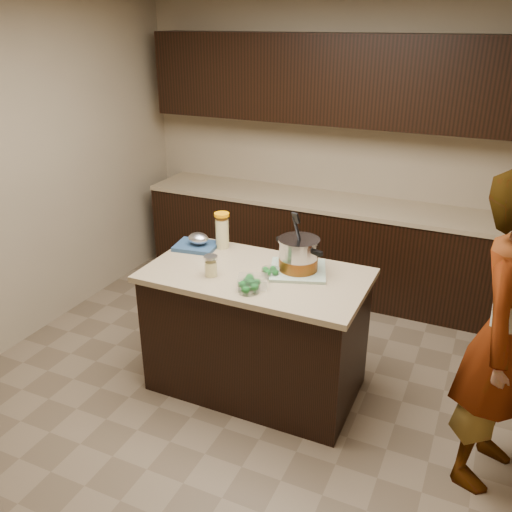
{
  "coord_description": "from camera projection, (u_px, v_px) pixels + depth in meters",
  "views": [
    {
      "loc": [
        1.34,
        -2.92,
        2.43
      ],
      "look_at": [
        0.0,
        0.0,
        1.02
      ],
      "focal_mm": 38.0,
      "sensor_mm": 36.0,
      "label": 1
    }
  ],
  "objects": [
    {
      "name": "room_shell",
      "position": [
        256.0,
        150.0,
        3.23
      ],
      "size": [
        4.04,
        4.04,
        2.72
      ],
      "color": "tan",
      "rests_on": "ground"
    },
    {
      "name": "island",
      "position": [
        256.0,
        331.0,
        3.74
      ],
      "size": [
        1.46,
        0.81,
        0.9
      ],
      "color": "black",
      "rests_on": "ground"
    },
    {
      "name": "lemonade_pitcher",
      "position": [
        222.0,
        232.0,
        3.91
      ],
      "size": [
        0.14,
        0.14,
        0.26
      ],
      "rotation": [
        0.0,
        0.0,
        0.32
      ],
      "color": "#DDCE87",
      "rests_on": "island"
    },
    {
      "name": "back_cabinets",
      "position": [
        334.0,
        195.0,
        4.99
      ],
      "size": [
        3.6,
        0.63,
        2.33
      ],
      "color": "black",
      "rests_on": "ground"
    },
    {
      "name": "blue_tray",
      "position": [
        197.0,
        243.0,
        3.93
      ],
      "size": [
        0.32,
        0.27,
        0.11
      ],
      "rotation": [
        0.0,
        0.0,
        0.14
      ],
      "color": "navy",
      "rests_on": "island"
    },
    {
      "name": "mason_jar",
      "position": [
        211.0,
        266.0,
        3.49
      ],
      "size": [
        0.09,
        0.09,
        0.15
      ],
      "rotation": [
        0.0,
        0.0,
        0.05
      ],
      "color": "#DDCE87",
      "rests_on": "island"
    },
    {
      "name": "dish_towel",
      "position": [
        298.0,
        270.0,
        3.57
      ],
      "size": [
        0.46,
        0.46,
        0.02
      ],
      "primitive_type": "cube",
      "rotation": [
        0.0,
        0.0,
        0.33
      ],
      "color": "#5C8862",
      "rests_on": "island"
    },
    {
      "name": "broccoli_tub_rect",
      "position": [
        253.0,
        282.0,
        3.37
      ],
      "size": [
        0.22,
        0.19,
        0.07
      ],
      "rotation": [
        0.0,
        0.0,
        0.37
      ],
      "color": "silver",
      "rests_on": "island"
    },
    {
      "name": "broccoli_tub_right",
      "position": [
        248.0,
        288.0,
        3.3
      ],
      "size": [
        0.16,
        0.16,
        0.06
      ],
      "rotation": [
        0.0,
        0.0,
        -0.25
      ],
      "color": "silver",
      "rests_on": "island"
    },
    {
      "name": "broccoli_tub_left",
      "position": [
        270.0,
        273.0,
        3.5
      ],
      "size": [
        0.15,
        0.15,
        0.06
      ],
      "rotation": [
        0.0,
        0.0,
        -0.38
      ],
      "color": "silver",
      "rests_on": "island"
    },
    {
      "name": "ground_plane",
      "position": [
        256.0,
        385.0,
        3.92
      ],
      "size": [
        4.0,
        4.0,
        0.0
      ],
      "primitive_type": "plane",
      "color": "brown",
      "rests_on": "ground"
    },
    {
      "name": "stock_pot",
      "position": [
        298.0,
        256.0,
        3.53
      ],
      "size": [
        0.37,
        0.35,
        0.39
      ],
      "rotation": [
        0.0,
        0.0,
        -0.37
      ],
      "color": "#B7B7BC",
      "rests_on": "dish_towel"
    },
    {
      "name": "person",
      "position": [
        507.0,
        337.0,
        2.85
      ],
      "size": [
        0.6,
        0.75,
        1.79
      ],
      "primitive_type": "imported",
      "rotation": [
        0.0,
        0.0,
        1.28
      ],
      "color": "gray",
      "rests_on": "ground"
    }
  ]
}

